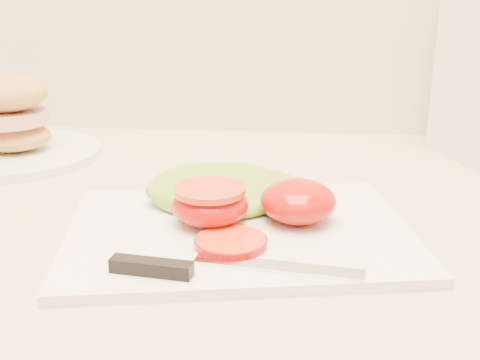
{
  "coord_description": "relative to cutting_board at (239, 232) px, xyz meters",
  "views": [
    {
      "loc": [
        -0.18,
        1.06,
        1.17
      ],
      "look_at": [
        -0.23,
        1.6,
        0.99
      ],
      "focal_mm": 45.0,
      "sensor_mm": 36.0,
      "label": 1
    }
  ],
  "objects": [
    {
      "name": "knife",
      "position": [
        -0.02,
        -0.09,
        0.01
      ],
      "size": [
        0.21,
        0.05,
        0.01
      ],
      "rotation": [
        0.0,
        0.0,
        -0.14
      ],
      "color": "silver",
      "rests_on": "cutting_board"
    },
    {
      "name": "sandwich_plate",
      "position": [
        -0.33,
        0.23,
        0.04
      ],
      "size": [
        0.23,
        0.23,
        0.12
      ],
      "rotation": [
        0.0,
        0.0,
        -0.37
      ],
      "color": "white",
      "rests_on": "counter"
    },
    {
      "name": "tomato_half_cut",
      "position": [
        -0.03,
        0.01,
        0.03
      ],
      "size": [
        0.08,
        0.08,
        0.04
      ],
      "color": "#B7120D",
      "rests_on": "cutting_board"
    },
    {
      "name": "lettuce_leaf_1",
      "position": [
        0.01,
        0.08,
        0.02
      ],
      "size": [
        0.12,
        0.1,
        0.02
      ],
      "primitive_type": "ellipsoid",
      "rotation": [
        0.0,
        0.0,
        0.27
      ],
      "color": "#93C032",
      "rests_on": "cutting_board"
    },
    {
      "name": "cutting_board",
      "position": [
        0.0,
        0.0,
        0.0
      ],
      "size": [
        0.36,
        0.29,
        0.01
      ],
      "primitive_type": "cube",
      "rotation": [
        0.0,
        0.0,
        0.18
      ],
      "color": "white",
      "rests_on": "counter"
    },
    {
      "name": "lettuce_leaf_0",
      "position": [
        -0.03,
        0.06,
        0.02
      ],
      "size": [
        0.17,
        0.12,
        0.03
      ],
      "primitive_type": "ellipsoid",
      "rotation": [
        0.0,
        0.0,
        0.11
      ],
      "color": "#93C032",
      "rests_on": "cutting_board"
    },
    {
      "name": "tomato_slice_0",
      "position": [
        -0.0,
        -0.04,
        0.01
      ],
      "size": [
        0.06,
        0.06,
        0.01
      ],
      "primitive_type": "cylinder",
      "color": "#DD4816",
      "rests_on": "cutting_board"
    },
    {
      "name": "tomato_half_dome",
      "position": [
        0.06,
        0.02,
        0.03
      ],
      "size": [
        0.08,
        0.08,
        0.04
      ],
      "primitive_type": "ellipsoid",
      "color": "#B7120D",
      "rests_on": "cutting_board"
    }
  ]
}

